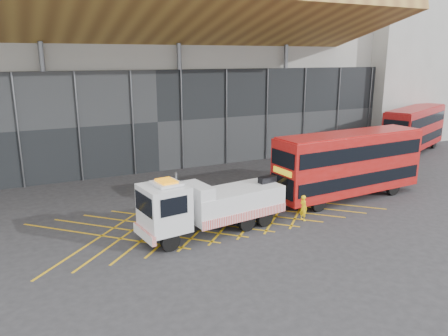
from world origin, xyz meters
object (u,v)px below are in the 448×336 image
recovery_truck (209,205)px  bus_second (415,127)px  worker (303,208)px  bus_towed (349,162)px

recovery_truck → bus_second: bus_second is taller
recovery_truck → bus_second: (26.00, 9.59, 0.87)m
recovery_truck → worker: bearing=-14.8°
bus_towed → recovery_truck: bearing=-176.0°
recovery_truck → bus_towed: 10.59m
bus_towed → bus_second: 17.60m
worker → bus_second: bearing=-66.2°
recovery_truck → bus_second: bearing=13.2°
bus_second → worker: 23.03m
bus_towed → bus_second: (15.53, 8.28, -0.01)m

